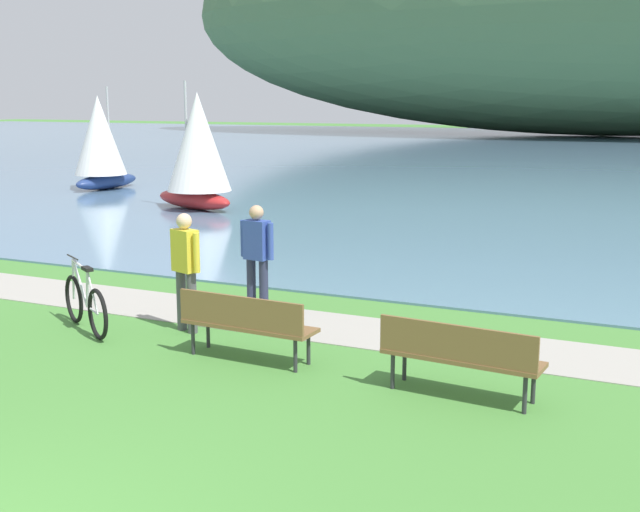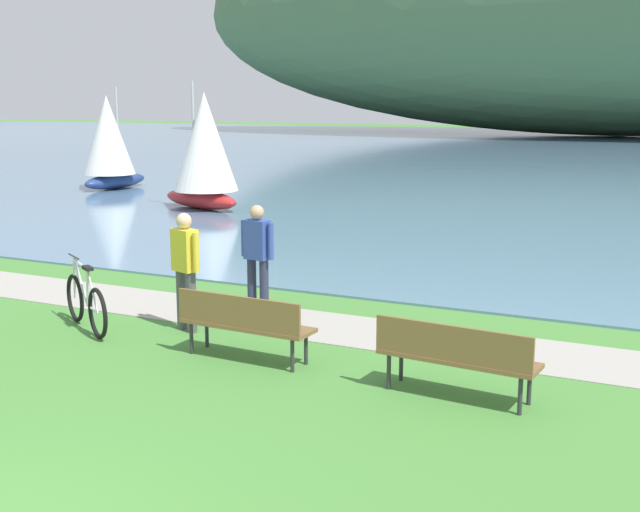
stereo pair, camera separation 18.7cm
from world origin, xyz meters
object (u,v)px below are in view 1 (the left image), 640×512
Objects in this scene: person_on_the_grass at (185,264)px; sailboat_toward_hillside at (100,141)px; park_bench_near_camera at (460,353)px; sailboat_mid_bay at (198,150)px; bicycle_leaning_near_bench at (85,304)px; person_at_shoreline at (257,253)px; park_bench_further_along at (246,321)px.

person_on_the_grass is 19.22m from sailboat_toward_hillside.
park_bench_near_camera is 1.07× the size of person_on_the_grass.
person_on_the_grass is at bearing -57.40° from sailboat_mid_bay.
bicycle_leaning_near_bench is at bearing -63.90° from sailboat_mid_bay.
sailboat_mid_bay reaches higher than bicycle_leaning_near_bench.
sailboat_mid_bay reaches higher than person_on_the_grass.
person_on_the_grass is 0.45× the size of sailboat_mid_bay.
person_on_the_grass is at bearing 23.54° from bicycle_leaning_near_bench.
park_bench_near_camera is 16.33m from sailboat_mid_bay.
sailboat_mid_bay is 6.95m from sailboat_toward_hillside.
person_at_shoreline is 12.24m from sailboat_mid_bay.
park_bench_near_camera is 1.18× the size of bicycle_leaning_near_bench.
bicycle_leaning_near_bench is (-2.79, 0.23, -0.12)m from park_bench_further_along.
person_at_shoreline is 0.45× the size of sailboat_mid_bay.
bicycle_leaning_near_bench is at bearing -156.46° from person_on_the_grass.
person_at_shoreline is 1.29m from person_on_the_grass.
person_on_the_grass is at bearing 150.72° from park_bench_further_along.
sailboat_toward_hillside is at bearing 133.34° from person_on_the_grass.
park_bench_near_camera is at bearing -12.52° from person_on_the_grass.
sailboat_mid_bay is (-11.20, 11.82, 1.30)m from park_bench_near_camera.
park_bench_further_along is (-2.80, 0.13, 0.00)m from park_bench_near_camera.
person_on_the_grass is 12.94m from sailboat_mid_bay.
sailboat_toward_hillside is at bearing 129.13° from bicycle_leaning_near_bench.
bicycle_leaning_near_bench is 0.42× the size of sailboat_toward_hillside.
park_bench_near_camera is at bearing -2.69° from park_bench_further_along.
park_bench_further_along is 20.83m from sailboat_toward_hillside.
sailboat_toward_hillside is (-11.84, 14.55, 1.38)m from bicycle_leaning_near_bench.
sailboat_toward_hillside is at bearing 134.70° from park_bench_further_along.
person_at_shoreline is (-0.96, 2.01, 0.46)m from park_bench_further_along.
park_bench_further_along is at bearing -4.64° from bicycle_leaning_near_bench.
sailboat_toward_hillside is (-17.42, 14.91, 1.26)m from park_bench_near_camera.
sailboat_mid_bay is at bearing 116.10° from bicycle_leaning_near_bench.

